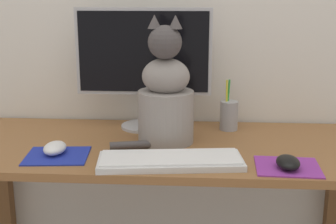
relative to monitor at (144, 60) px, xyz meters
name	(u,v)px	position (x,y,z in m)	size (l,w,h in m)	color
desk	(160,173)	(0.07, -0.19, -0.35)	(1.38, 0.56, 0.70)	brown
monitor	(144,60)	(0.00, 0.00, 0.00)	(0.48, 0.17, 0.43)	#B2B2B7
keyboard	(170,160)	(0.12, -0.37, -0.24)	(0.43, 0.20, 0.02)	silver
mousepad_left	(57,156)	(-0.23, -0.33, -0.25)	(0.20, 0.18, 0.00)	#1E2D9E
mousepad_right	(288,167)	(0.45, -0.37, -0.25)	(0.19, 0.17, 0.00)	purple
computer_mouse_left	(55,148)	(-0.24, -0.31, -0.23)	(0.07, 0.10, 0.04)	white
computer_mouse_right	(288,162)	(0.45, -0.39, -0.23)	(0.07, 0.10, 0.03)	black
cat	(165,97)	(0.09, -0.17, -0.09)	(0.28, 0.21, 0.42)	gray
pen_cup	(229,115)	(0.31, -0.01, -0.19)	(0.06, 0.06, 0.18)	#99999E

